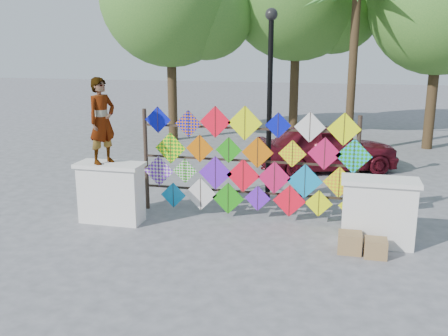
{
  "coord_description": "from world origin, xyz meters",
  "views": [
    {
      "loc": [
        1.94,
        -9.44,
        3.68
      ],
      "look_at": [
        -0.45,
        0.6,
        1.11
      ],
      "focal_mm": 40.0,
      "sensor_mm": 36.0,
      "label": 1
    }
  ],
  "objects_px": {
    "sedan": "(327,147)",
    "lamppost": "(270,89)",
    "vendor_woman": "(102,121)",
    "kite_rack": "(250,163)"
  },
  "relations": [
    {
      "from": "vendor_woman",
      "to": "lamppost",
      "type": "relative_size",
      "value": 0.39
    },
    {
      "from": "kite_rack",
      "to": "lamppost",
      "type": "height_order",
      "value": "lamppost"
    },
    {
      "from": "vendor_woman",
      "to": "kite_rack",
      "type": "bearing_deg",
      "value": -48.84
    },
    {
      "from": "lamppost",
      "to": "kite_rack",
      "type": "bearing_deg",
      "value": -99.25
    },
    {
      "from": "kite_rack",
      "to": "lamppost",
      "type": "bearing_deg",
      "value": 80.75
    },
    {
      "from": "vendor_woman",
      "to": "lamppost",
      "type": "distance_m",
      "value": 3.85
    },
    {
      "from": "kite_rack",
      "to": "vendor_woman",
      "type": "xyz_separation_m",
      "value": [
        -2.91,
        -0.93,
        0.95
      ]
    },
    {
      "from": "vendor_woman",
      "to": "sedan",
      "type": "xyz_separation_m",
      "value": [
        4.38,
        5.58,
        -1.46
      ]
    },
    {
      "from": "kite_rack",
      "to": "lamppost",
      "type": "distance_m",
      "value": 1.96
    },
    {
      "from": "sedan",
      "to": "lamppost",
      "type": "relative_size",
      "value": 0.92
    }
  ]
}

